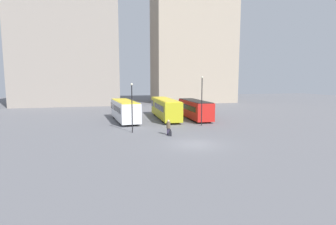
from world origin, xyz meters
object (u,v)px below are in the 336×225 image
object	(u,v)px
suitcase	(170,134)
traveler	(168,126)
bus_1	(165,108)
bus_0	(124,110)
lamp_post_1	(132,104)
bus_2	(195,109)
lamp_post_0	(202,97)

from	to	relation	value
suitcase	traveler	bearing A→B (deg)	28.94
bus_1	traveler	size ratio (longest dim) A/B	7.44
bus_0	bus_1	distance (m)	6.44
traveler	lamp_post_1	distance (m)	4.94
traveler	lamp_post_1	xyz separation A→B (m)	(-3.69, 2.33, 2.32)
bus_1	bus_2	size ratio (longest dim) A/B	1.23
bus_2	suitcase	world-z (taller)	bus_2
suitcase	lamp_post_1	xyz separation A→B (m)	(-3.78, 2.84, 3.06)
traveler	suitcase	world-z (taller)	traveler
bus_1	bus_2	distance (m)	4.61
traveler	lamp_post_1	size ratio (longest dim) A/B	0.30
lamp_post_1	bus_1	bearing A→B (deg)	58.47
suitcase	lamp_post_1	bearing A→B (deg)	72.16
bus_0	traveler	bearing A→B (deg)	-166.63
lamp_post_1	bus_0	bearing A→B (deg)	91.52
suitcase	lamp_post_1	distance (m)	5.63
bus_2	traveler	xyz separation A→B (m)	(-6.85, -11.00, -0.56)
traveler	lamp_post_0	bearing A→B (deg)	-30.52
bus_0	lamp_post_1	bearing A→B (deg)	175.63
bus_1	suitcase	size ratio (longest dim) A/B	16.65
bus_2	lamp_post_1	size ratio (longest dim) A/B	1.81
bus_1	bus_0	bearing A→B (deg)	101.13
bus_2	lamp_post_0	distance (m)	6.67
bus_1	lamp_post_0	world-z (taller)	lamp_post_0
bus_0	suitcase	size ratio (longest dim) A/B	14.38
bus_0	suitcase	bearing A→B (deg)	-167.02
suitcase	lamp_post_1	size ratio (longest dim) A/B	0.13
traveler	lamp_post_0	distance (m)	7.91
bus_1	lamp_post_1	bearing A→B (deg)	150.19
bus_2	lamp_post_1	distance (m)	13.76
bus_0	bus_2	bearing A→B (deg)	-97.20
bus_1	suitcase	distance (m)	13.09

